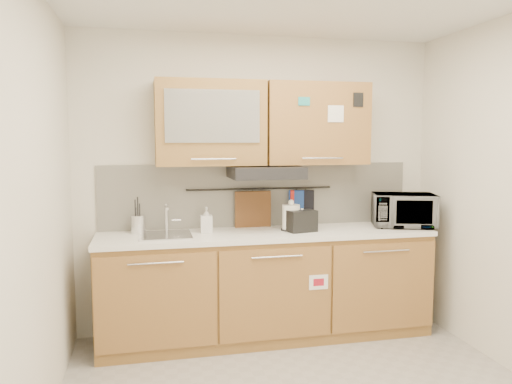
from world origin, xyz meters
name	(u,v)px	position (x,y,z in m)	size (l,w,h in m)	color
wall_back	(259,184)	(0.00, 1.50, 1.30)	(3.20, 3.20, 0.00)	silver
wall_left	(31,214)	(-1.60, 0.00, 1.30)	(3.00, 3.00, 0.00)	silver
base_cabinet	(267,291)	(0.00, 1.19, 0.41)	(2.80, 0.64, 0.88)	olive
countertop	(267,234)	(0.00, 1.19, 0.90)	(2.82, 0.62, 0.04)	white
backsplash	(259,195)	(0.00, 1.49, 1.20)	(2.80, 0.02, 0.56)	silver
upper_cabinets	(263,124)	(0.00, 1.32, 1.83)	(1.82, 0.37, 0.70)	olive
range_hood	(266,172)	(0.00, 1.25, 1.42)	(0.60, 0.46, 0.10)	black
sink	(165,235)	(-0.85, 1.21, 0.92)	(0.42, 0.40, 0.26)	silver
utensil_rail	(260,189)	(0.00, 1.45, 1.26)	(0.02, 0.02, 1.30)	black
utensil_crock	(138,224)	(-1.06, 1.35, 1.00)	(0.14, 0.14, 0.30)	silver
kettle	(291,218)	(0.22, 1.21, 1.03)	(0.20, 0.19, 0.27)	white
toaster	(302,221)	(0.29, 1.13, 1.01)	(0.26, 0.19, 0.18)	black
microwave	(404,210)	(1.25, 1.17, 1.07)	(0.53, 0.36, 0.29)	#999999
soap_bottle	(206,220)	(-0.51, 1.26, 1.03)	(0.10, 0.10, 0.22)	#999999
cutting_board	(253,214)	(-0.07, 1.44, 1.04)	(0.32, 0.02, 0.40)	brown
oven_mitt	(296,203)	(0.33, 1.44, 1.13)	(0.14, 0.03, 0.23)	#22449C
dark_pouch	(306,203)	(0.42, 1.44, 1.12)	(0.15, 0.04, 0.23)	black
pot_holder	(297,199)	(0.34, 1.44, 1.16)	(0.13, 0.02, 0.16)	red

